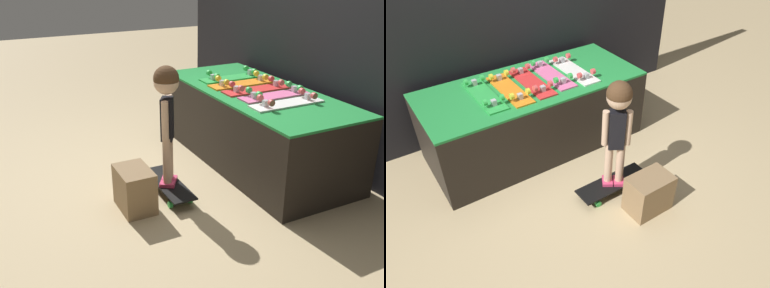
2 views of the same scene
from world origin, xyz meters
The scene contains 11 objects.
ground_plane centered at (0.00, 0.00, 0.00)m, with size 16.00×16.00×0.00m, color tan.
back_wall centered at (0.00, 1.19, 1.18)m, with size 4.39×0.10×2.36m.
display_rack centered at (0.00, 0.60, 0.34)m, with size 2.04×0.88×0.69m.
skateboard_green_on_rack centered at (-0.45, 0.61, 0.71)m, with size 0.18×0.64×0.09m.
skateboard_orange_on_rack centered at (-0.23, 0.58, 0.71)m, with size 0.18×0.64×0.09m.
skateboard_red_on_rack centered at (0.00, 0.59, 0.71)m, with size 0.18×0.64×0.09m.
skateboard_pink_on_rack centered at (0.23, 0.62, 0.71)m, with size 0.18×0.64×0.09m.
skateboard_white_on_rack centered at (0.45, 0.58, 0.71)m, with size 0.18×0.64×0.09m.
skateboard_on_floor centered at (0.22, -0.38, 0.07)m, with size 0.66×0.20×0.09m.
child centered at (0.22, -0.38, 0.77)m, with size 0.22×0.20×0.96m.
storage_box centered at (0.32, -0.70, 0.16)m, with size 0.35×0.24×0.33m.
Camera 1 is at (3.20, -1.67, 1.80)m, focal length 42.00 mm.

